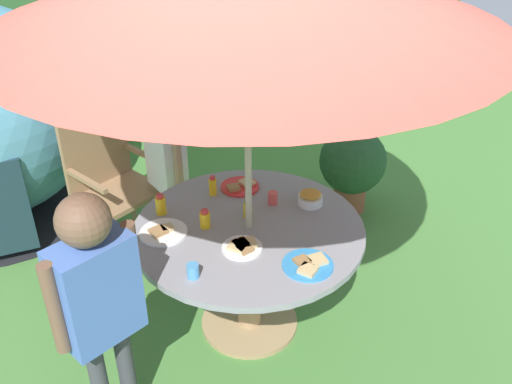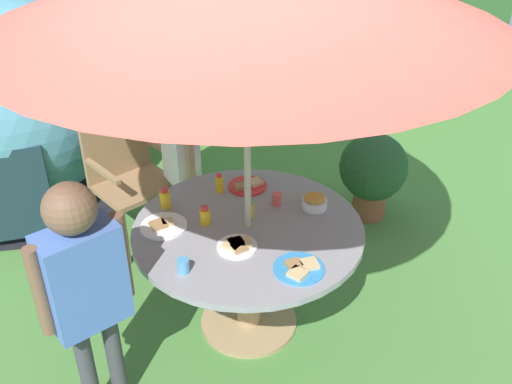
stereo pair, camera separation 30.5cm
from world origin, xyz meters
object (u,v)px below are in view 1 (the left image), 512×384
object	(u,v)px
garden_table	(249,250)
plate_near_right	(163,232)
snack_bowl	(310,198)
child_in_blue_shirt	(97,291)
plate_far_left	(240,186)
child_in_white_shirt	(166,159)
potted_plant	(352,164)
juice_bottle_near_left	(205,219)
plate_center_back	(242,247)
cup_near	(193,271)
juice_bottle_center_front	(213,186)
wooden_chair	(108,173)
cup_far	(273,198)
plate_front_edge	(308,265)
juice_bottle_mid_left	(248,209)
juice_bottle_far_right	(161,205)

from	to	relation	value
garden_table	plate_near_right	bearing A→B (deg)	158.33
snack_bowl	child_in_blue_shirt	bearing A→B (deg)	-166.86
child_in_blue_shirt	plate_far_left	world-z (taller)	child_in_blue_shirt
child_in_white_shirt	plate_far_left	size ratio (longest dim) A/B	4.89
potted_plant	juice_bottle_near_left	bearing A→B (deg)	-157.38
plate_center_back	juice_bottle_near_left	bearing A→B (deg)	107.35
plate_far_left	cup_near	bearing A→B (deg)	-133.02
garden_table	plate_center_back	xyz separation A→B (m)	(-0.12, -0.16, 0.18)
garden_table	juice_bottle_center_front	distance (m)	0.46
plate_center_back	juice_bottle_near_left	world-z (taller)	juice_bottle_near_left
plate_center_back	snack_bowl	bearing A→B (deg)	19.04
wooden_chair	cup_near	xyz separation A→B (m)	(0.01, -1.45, 0.18)
snack_bowl	cup_far	world-z (taller)	snack_bowl
garden_table	juice_bottle_center_front	bearing A→B (deg)	93.60
child_in_white_shirt	plate_front_edge	distance (m)	1.39
plate_center_back	juice_bottle_mid_left	xyz separation A→B (m)	(0.17, 0.25, 0.03)
plate_far_left	plate_center_back	bearing A→B (deg)	-116.61
snack_bowl	plate_front_edge	world-z (taller)	snack_bowl
child_in_white_shirt	juice_bottle_near_left	bearing A→B (deg)	-13.35
garden_table	plate_front_edge	bearing A→B (deg)	-77.40
child_in_blue_shirt	plate_front_edge	world-z (taller)	child_in_blue_shirt
potted_plant	cup_near	distance (m)	2.03
cup_far	juice_bottle_far_right	bearing A→B (deg)	160.39
garden_table	juice_bottle_far_right	size ratio (longest dim) A/B	10.32
child_in_blue_shirt	juice_bottle_far_right	distance (m)	0.83
child_in_white_shirt	cup_far	distance (m)	0.87
wooden_chair	cup_near	world-z (taller)	wooden_chair
plate_near_right	juice_bottle_near_left	bearing A→B (deg)	-13.60
wooden_chair	child_in_blue_shirt	size ratio (longest dim) A/B	0.78
snack_bowl	juice_bottle_center_front	size ratio (longest dim) A/B	1.19
juice_bottle_center_front	cup_far	world-z (taller)	juice_bottle_center_front
snack_bowl	juice_bottle_mid_left	xyz separation A→B (m)	(-0.38, 0.06, 0.01)
cup_near	garden_table	bearing A→B (deg)	28.73
potted_plant	snack_bowl	distance (m)	1.19
wooden_chair	juice_bottle_mid_left	world-z (taller)	wooden_chair
potted_plant	child_in_blue_shirt	world-z (taller)	child_in_blue_shirt
plate_near_right	juice_bottle_center_front	distance (m)	0.47
wooden_chair	juice_bottle_far_right	size ratio (longest dim) A/B	8.49
potted_plant	juice_bottle_mid_left	distance (m)	1.47
plate_far_left	juice_bottle_far_right	bearing A→B (deg)	-176.68
wooden_chair	child_in_white_shirt	bearing A→B (deg)	-59.94
juice_bottle_far_right	cup_near	world-z (taller)	juice_bottle_far_right
potted_plant	juice_bottle_far_right	xyz separation A→B (m)	(-1.67, -0.39, 0.38)
potted_plant	plate_center_back	bearing A→B (deg)	-147.69
snack_bowl	juice_bottle_center_front	distance (m)	0.58
juice_bottle_far_right	cup_far	size ratio (longest dim) A/B	1.69
snack_bowl	child_in_white_shirt	bearing A→B (deg)	120.63
juice_bottle_center_front	cup_far	size ratio (longest dim) A/B	1.67
juice_bottle_far_right	juice_bottle_center_front	bearing A→B (deg)	7.01
wooden_chair	juice_bottle_near_left	size ratio (longest dim) A/B	9.53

